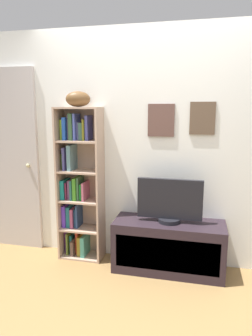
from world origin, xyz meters
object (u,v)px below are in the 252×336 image
at_px(football, 78,99).
at_px(door, 3,160).
at_px(tv_stand, 168,246).
at_px(bookshelf, 78,186).
at_px(television, 170,202).

bearing_deg(football, door, 173.96).
height_order(football, tv_stand, football).
xyz_separation_m(bookshelf, television, (1.01, -0.11, -0.08)).
xyz_separation_m(tv_stand, television, (-0.00, 0.00, 0.47)).
bearing_deg(door, football, -6.04).
relative_size(television, door, 0.31).
bearing_deg(door, tv_stand, -5.40).
bearing_deg(bookshelf, football, -33.95).
relative_size(football, door, 0.12).
distance_m(television, door, 2.00).
bearing_deg(bookshelf, tv_stand, -6.15).
height_order(bookshelf, tv_stand, bookshelf).
relative_size(football, television, 0.39).
xyz_separation_m(bookshelf, football, (0.04, -0.03, 0.92)).
xyz_separation_m(television, door, (-1.97, 0.18, 0.31)).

